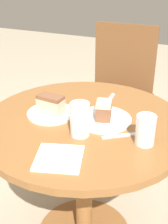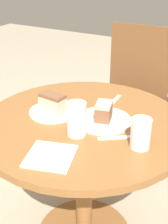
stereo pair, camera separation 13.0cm
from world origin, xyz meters
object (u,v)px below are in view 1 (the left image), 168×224
object	(u,v)px
chair	(119,91)
glass_lemonade	(145,132)
cake_slice_near	(104,110)
glass_water	(80,121)
cake_slice_far	(51,104)
plate_near	(103,119)
plate_far	(51,113)

from	to	relation	value
chair	glass_lemonade	bearing A→B (deg)	-70.57
cake_slice_near	glass_water	size ratio (longest dim) A/B	0.72
cake_slice_far	glass_water	distance (m)	0.22
plate_near	chair	bearing A→B (deg)	101.86
glass_water	cake_slice_near	bearing A→B (deg)	72.70
chair	glass_lemonade	size ratio (longest dim) A/B	7.83
plate_far	plate_near	bearing A→B (deg)	9.46
chair	glass_lemonade	world-z (taller)	chair
chair	plate_far	distance (m)	0.89
plate_near	plate_far	distance (m)	0.24
glass_lemonade	cake_slice_near	bearing A→B (deg)	151.46
plate_near	cake_slice_near	world-z (taller)	cake_slice_near
cake_slice_far	glass_lemonade	xyz separation A→B (m)	(0.44, -0.07, 0.00)
cake_slice_near	glass_lemonade	distance (m)	0.23
plate_near	cake_slice_near	bearing A→B (deg)	0.00
cake_slice_far	glass_water	size ratio (longest dim) A/B	0.89
plate_near	glass_lemonade	bearing A→B (deg)	-28.54
cake_slice_far	glass_water	xyz separation A→B (m)	(0.19, -0.11, 0.01)
plate_far	glass_lemonade	xyz separation A→B (m)	(0.44, -0.07, 0.05)
cake_slice_near	glass_lemonade	size ratio (longest dim) A/B	0.85
plate_far	cake_slice_far	bearing A→B (deg)	14.04
chair	cake_slice_near	world-z (taller)	chair
plate_near	glass_lemonade	distance (m)	0.24
chair	cake_slice_near	xyz separation A→B (m)	(0.17, -0.82, 0.27)
plate_near	cake_slice_far	world-z (taller)	cake_slice_far
glass_lemonade	glass_water	world-z (taller)	glass_water
cake_slice_near	glass_water	distance (m)	0.16
chair	cake_slice_far	world-z (taller)	chair
glass_water	glass_lemonade	bearing A→B (deg)	8.40
cake_slice_near	glass_lemonade	world-z (taller)	glass_lemonade
chair	cake_slice_far	size ratio (longest dim) A/B	7.51
cake_slice_near	glass_lemonade	xyz separation A→B (m)	(0.20, -0.11, 0.00)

